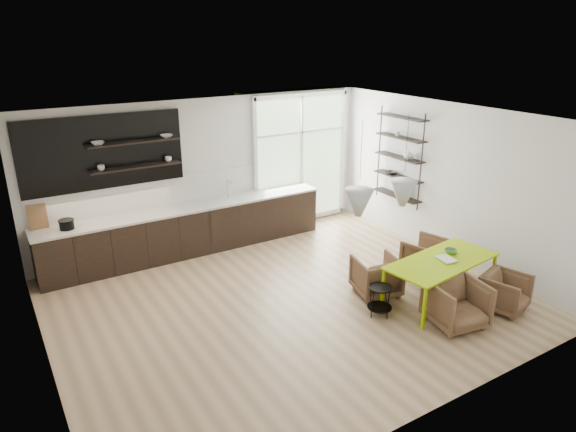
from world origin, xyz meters
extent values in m
cube|color=tan|center=(0.00, 0.00, -0.01)|extent=(7.00, 6.00, 0.01)
cube|color=silver|center=(0.00, 3.00, 1.45)|extent=(7.00, 0.02, 2.90)
cube|color=silver|center=(-3.50, 0.00, 1.45)|extent=(0.02, 6.00, 2.90)
cube|color=silver|center=(3.50, 0.00, 1.45)|extent=(0.02, 6.00, 2.90)
cube|color=white|center=(0.00, 0.00, 2.90)|extent=(7.00, 6.00, 0.01)
cube|color=#B2D1A5|center=(2.15, 2.97, 1.45)|extent=(2.20, 0.02, 2.70)
cube|color=silver|center=(2.15, 2.94, 1.45)|extent=(2.30, 0.08, 2.80)
cone|color=#B7BFC5|center=(0.95, -0.50, 1.65)|extent=(0.44, 0.44, 0.42)
cone|color=#B7BFC5|center=(1.85, -0.50, 1.65)|extent=(0.44, 0.44, 0.42)
cylinder|color=black|center=(0.95, -0.50, 2.46)|extent=(0.01, 0.01, 0.89)
cylinder|color=black|center=(1.85, -0.50, 2.46)|extent=(0.01, 0.01, 0.89)
cube|color=black|center=(-0.60, 2.67, 0.45)|extent=(5.50, 0.65, 0.90)
cube|color=silver|center=(-0.60, 2.67, 0.92)|extent=(5.54, 0.69, 0.04)
cube|color=silver|center=(-0.60, 2.98, 1.20)|extent=(5.50, 0.02, 0.55)
cube|color=black|center=(-1.95, 2.96, 2.10)|extent=(2.80, 0.06, 1.30)
cube|color=black|center=(-1.45, 2.82, 2.25)|extent=(1.60, 0.28, 0.03)
cube|color=black|center=(-1.45, 2.82, 1.80)|extent=(1.60, 0.28, 0.03)
cube|color=#8A5F3B|center=(-3.15, 2.90, 1.15)|extent=(0.30, 0.10, 0.42)
cylinder|color=silver|center=(0.30, 2.77, 1.12)|extent=(0.02, 0.02, 0.40)
imported|color=white|center=(-2.05, 2.82, 2.29)|extent=(0.22, 0.22, 0.05)
imported|color=white|center=(-0.85, 2.82, 2.29)|extent=(0.22, 0.22, 0.05)
imported|color=white|center=(-2.05, 2.82, 1.86)|extent=(0.12, 0.12, 0.10)
imported|color=white|center=(-0.85, 2.82, 1.86)|extent=(0.12, 0.12, 0.10)
cylinder|color=black|center=(-2.76, 2.63, 1.01)|extent=(0.24, 0.24, 0.15)
cube|color=black|center=(3.36, 0.60, 1.70)|extent=(0.02, 0.02, 1.90)
cube|color=black|center=(3.36, 1.80, 1.70)|extent=(0.02, 0.02, 1.90)
cube|color=black|center=(3.36, 1.20, 0.90)|extent=(0.26, 1.20, 0.02)
cube|color=black|center=(3.36, 1.20, 1.30)|extent=(0.26, 1.20, 0.02)
cube|color=black|center=(3.36, 1.20, 1.70)|extent=(0.26, 1.20, 0.02)
cube|color=black|center=(3.36, 1.20, 2.10)|extent=(0.26, 1.20, 0.03)
cube|color=black|center=(3.36, 1.20, 2.50)|extent=(0.26, 1.20, 0.03)
imported|color=white|center=(3.36, 0.95, 1.81)|extent=(0.18, 0.18, 0.19)
imported|color=#333338|center=(3.36, 1.40, 1.34)|extent=(0.22, 0.22, 0.05)
imported|color=white|center=(3.36, 1.30, 2.16)|extent=(0.10, 0.10, 0.09)
cube|color=#8A5F3B|center=(3.36, 1.10, 1.03)|extent=(0.10, 0.18, 0.24)
cube|color=#9CC801|center=(2.10, -1.21, 0.68)|extent=(2.01, 1.09, 0.03)
cube|color=#9CC801|center=(1.24, -1.71, 0.33)|extent=(0.05, 0.05, 0.67)
cube|color=#9CC801|center=(1.15, -0.94, 0.33)|extent=(0.05, 0.05, 0.67)
cube|color=#9CC801|center=(3.05, -1.48, 0.33)|extent=(0.05, 0.05, 0.67)
cube|color=#9CC801|center=(2.96, -0.72, 0.33)|extent=(0.05, 0.05, 0.67)
imported|color=brown|center=(1.38, -0.52, 0.32)|extent=(0.83, 0.85, 0.64)
imported|color=brown|center=(2.60, -0.45, 0.33)|extent=(0.88, 0.90, 0.67)
imported|color=brown|center=(1.74, -1.87, 0.35)|extent=(0.87, 0.88, 0.70)
imported|color=brown|center=(2.73, -1.96, 0.30)|extent=(0.78, 0.80, 0.59)
cylinder|color=black|center=(0.98, -1.07, 0.46)|extent=(0.35, 0.35, 0.02)
cylinder|color=black|center=(0.98, -1.07, 0.13)|extent=(0.37, 0.37, 0.02)
cylinder|color=black|center=(1.14, -1.09, 0.23)|extent=(0.02, 0.02, 0.46)
cylinder|color=black|center=(0.99, -0.91, 0.23)|extent=(0.02, 0.02, 0.46)
cylinder|color=black|center=(0.82, -1.06, 0.23)|extent=(0.02, 0.02, 0.46)
cylinder|color=black|center=(0.96, -1.24, 0.23)|extent=(0.02, 0.02, 0.46)
imported|color=white|center=(2.05, -1.23, 0.71)|extent=(0.26, 0.33, 0.03)
imported|color=#4D844A|center=(2.43, -1.10, 0.73)|extent=(0.27, 0.27, 0.06)
camera|label=1|loc=(-3.80, -6.18, 4.11)|focal=32.00mm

